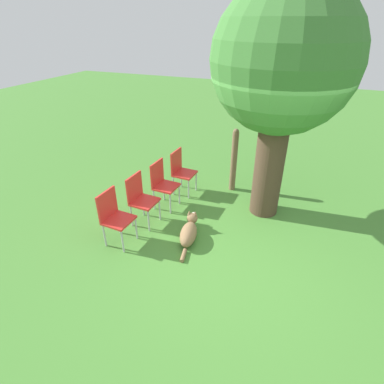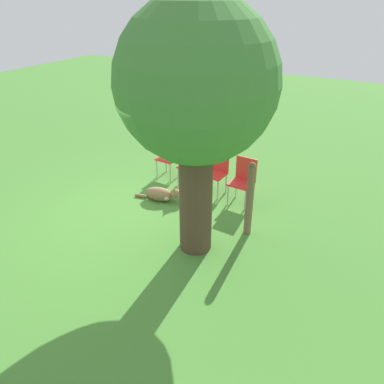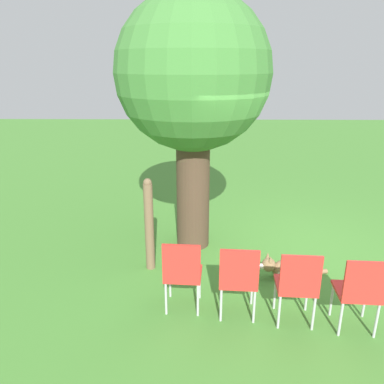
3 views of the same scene
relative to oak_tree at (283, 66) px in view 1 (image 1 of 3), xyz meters
The scene contains 8 objects.
ground_plane 2.98m from the oak_tree, 98.30° to the right, with size 30.00×30.00×0.00m, color #478433.
oak_tree is the anchor object (origin of this frame).
dog 3.03m from the oak_tree, 127.22° to the right, with size 0.38×1.04×0.39m.
fence_post 2.20m from the oak_tree, 142.46° to the left, with size 0.13×0.13×1.38m.
red_chair_0 3.53m from the oak_tree, 139.20° to the right, with size 0.45×0.47×0.94m.
red_chair_1 3.16m from the oak_tree, 149.38° to the right, with size 0.45×0.47×0.94m.
red_chair_2 2.90m from the oak_tree, 163.92° to the right, with size 0.45×0.47×0.94m.
red_chair_3 2.78m from the oak_tree, behind, with size 0.45×0.47×0.94m.
Camera 1 is at (0.70, -3.76, 3.29)m, focal length 28.00 mm.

